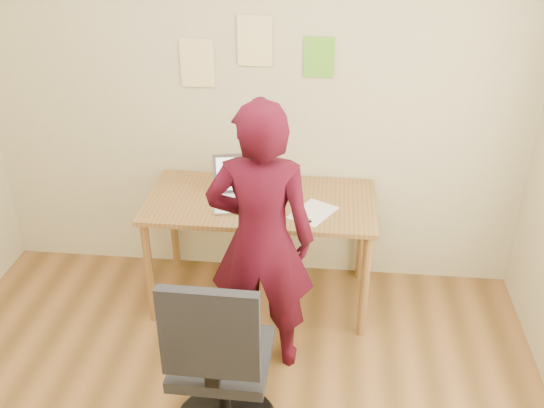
# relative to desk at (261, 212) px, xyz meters

# --- Properties ---
(room) EXTENTS (3.58, 3.58, 2.78)m
(room) POSITION_rel_desk_xyz_m (-0.09, -1.38, 0.70)
(room) COLOR brown
(room) RESTS_ON ground
(desk) EXTENTS (1.40, 0.70, 0.74)m
(desk) POSITION_rel_desk_xyz_m (0.00, 0.00, 0.00)
(desk) COLOR olive
(desk) RESTS_ON ground
(laptop) EXTENTS (0.41, 0.38, 0.25)m
(laptop) POSITION_rel_desk_xyz_m (-0.10, -0.02, 0.14)
(laptop) COLOR #ADADB4
(laptop) RESTS_ON desk
(paper_sheet) EXTENTS (0.31, 0.34, 0.00)m
(paper_sheet) POSITION_rel_desk_xyz_m (0.33, -0.13, 0.09)
(paper_sheet) COLOR white
(paper_sheet) RESTS_ON desk
(phone) EXTENTS (0.12, 0.13, 0.01)m
(phone) POSITION_rel_desk_xyz_m (0.27, -0.21, 0.09)
(phone) COLOR black
(phone) RESTS_ON desk
(wall_note_left) EXTENTS (0.21, 0.00, 0.30)m
(wall_note_left) POSITION_rel_desk_xyz_m (-0.43, 0.36, 0.82)
(wall_note_left) COLOR #FEDF97
(wall_note_left) RESTS_ON room
(wall_note_mid) EXTENTS (0.21, 0.00, 0.30)m
(wall_note_mid) POSITION_rel_desk_xyz_m (-0.07, 0.36, 0.96)
(wall_note_mid) COLOR #FEDF97
(wall_note_mid) RESTS_ON room
(wall_note_right) EXTENTS (0.18, 0.00, 0.24)m
(wall_note_right) POSITION_rel_desk_xyz_m (0.32, 0.36, 0.88)
(wall_note_right) COLOR #66BB2A
(wall_note_right) RESTS_ON room
(office_chair) EXTENTS (0.53, 0.53, 1.02)m
(office_chair) POSITION_rel_desk_xyz_m (-0.05, -1.17, -0.22)
(office_chair) COLOR black
(office_chair) RESTS_ON ground
(person) EXTENTS (0.58, 0.38, 1.58)m
(person) POSITION_rel_desk_xyz_m (0.07, -0.55, 0.14)
(person) COLOR #3D0815
(person) RESTS_ON ground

